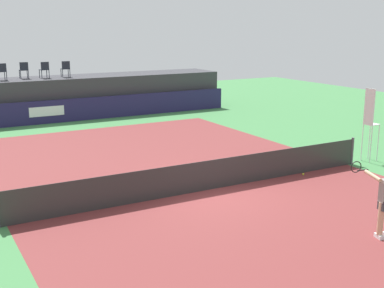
# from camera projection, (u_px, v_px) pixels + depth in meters

# --- Properties ---
(ground_plane) EXTENTS (48.00, 48.00, 0.00)m
(ground_plane) POSITION_uv_depth(u_px,v_px,m) (165.00, 167.00, 18.31)
(ground_plane) COLOR #3D7A42
(court_inner) EXTENTS (12.00, 22.00, 0.00)m
(court_inner) POSITION_uv_depth(u_px,v_px,m) (208.00, 190.00, 15.76)
(court_inner) COLOR maroon
(court_inner) RESTS_ON ground
(sponsor_wall) EXTENTS (18.00, 0.22, 1.20)m
(sponsor_wall) POSITION_uv_depth(u_px,v_px,m) (79.00, 110.00, 27.09)
(sponsor_wall) COLOR #231E4C
(sponsor_wall) RESTS_ON ground
(spectator_platform) EXTENTS (18.00, 2.80, 2.20)m
(spectator_platform) POSITION_uv_depth(u_px,v_px,m) (69.00, 96.00, 28.51)
(spectator_platform) COLOR #38383D
(spectator_platform) RESTS_ON ground
(spectator_chair_far_left) EXTENTS (0.47, 0.47, 0.89)m
(spectator_chair_far_left) POSITION_uv_depth(u_px,v_px,m) (2.00, 71.00, 26.27)
(spectator_chair_far_left) COLOR #1E232D
(spectator_chair_far_left) RESTS_ON spectator_platform
(spectator_chair_left) EXTENTS (0.46, 0.46, 0.89)m
(spectator_chair_left) POSITION_uv_depth(u_px,v_px,m) (24.00, 69.00, 27.15)
(spectator_chair_left) COLOR #1E232D
(spectator_chair_left) RESTS_ON spectator_platform
(spectator_chair_center) EXTENTS (0.47, 0.47, 0.89)m
(spectator_chair_center) POSITION_uv_depth(u_px,v_px,m) (44.00, 69.00, 27.36)
(spectator_chair_center) COLOR #1E232D
(spectator_chair_center) RESTS_ON spectator_platform
(spectator_chair_right) EXTENTS (0.46, 0.46, 0.89)m
(spectator_chair_right) POSITION_uv_depth(u_px,v_px,m) (66.00, 68.00, 27.91)
(spectator_chair_right) COLOR #1E232D
(spectator_chair_right) RESTS_ON spectator_platform
(umpire_chair) EXTENTS (0.46, 0.46, 2.76)m
(umpire_chair) POSITION_uv_depth(u_px,v_px,m) (370.00, 120.00, 18.72)
(umpire_chair) COLOR white
(umpire_chair) RESTS_ON ground
(tennis_net) EXTENTS (12.40, 0.02, 0.95)m
(tennis_net) POSITION_uv_depth(u_px,v_px,m) (208.00, 175.00, 15.66)
(tennis_net) COLOR #2D2D2D
(tennis_net) RESTS_ON ground
(net_post_far) EXTENTS (0.10, 0.10, 1.00)m
(net_post_far) POSITION_uv_depth(u_px,v_px,m) (352.00, 151.00, 18.59)
(net_post_far) COLOR #4C4C51
(net_post_far) RESTS_ON ground
(tennis_ball) EXTENTS (0.07, 0.07, 0.07)m
(tennis_ball) POSITION_uv_depth(u_px,v_px,m) (303.00, 174.00, 17.31)
(tennis_ball) COLOR #D8EA33
(tennis_ball) RESTS_ON court_inner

